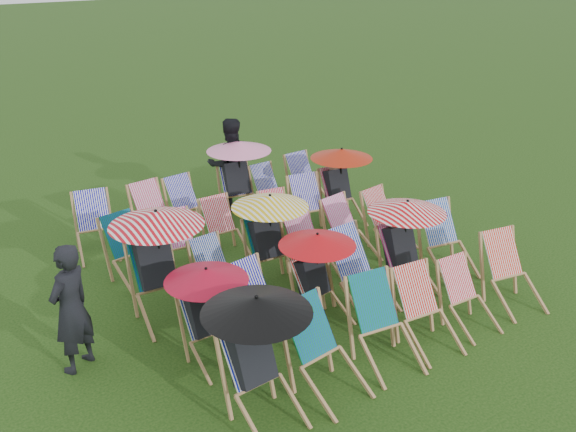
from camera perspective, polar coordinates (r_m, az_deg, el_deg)
ground at (r=9.45m, az=0.52°, el=-5.53°), size 100.00×100.00×0.00m
deckchair_0 at (r=6.58m, az=-2.51°, el=-12.45°), size 1.13×1.19×1.34m
deckchair_1 at (r=7.03m, az=3.43°, el=-11.98°), size 0.77×0.99×0.99m
deckchair_2 at (r=7.54m, az=8.66°, el=-9.58°), size 0.76×0.98×0.99m
deckchair_3 at (r=7.95m, az=12.33°, el=-8.28°), size 0.69×0.91×0.93m
deckchair_4 at (r=8.46m, az=15.82°, el=-6.92°), size 0.59×0.80×0.84m
deckchair_5 at (r=9.11m, az=19.42°, el=-4.77°), size 0.77×0.97×0.95m
deckchair_6 at (r=7.49m, az=-7.02°, el=-8.69°), size 0.97×1.02×1.15m
deckchair_7 at (r=7.76m, az=-2.27°, el=-8.29°), size 0.78×0.99×0.99m
deckchair_8 at (r=8.20m, az=2.82°, el=-5.40°), size 0.99×1.07×1.17m
deckchair_9 at (r=8.59m, az=6.60°, el=-4.94°), size 0.76×1.00×1.02m
deckchair_10 at (r=9.04m, az=10.54°, el=-2.53°), size 1.09×1.13×1.29m
deckchair_11 at (r=9.75m, az=14.05°, el=-2.09°), size 0.78×0.99×0.98m
deckchair_12 at (r=8.36m, az=-11.38°, el=-4.20°), size 1.21×1.27×1.44m
deckchair_13 at (r=8.77m, az=-6.15°, el=-5.01°), size 0.63×0.82×0.84m
deckchair_14 at (r=9.06m, az=-1.51°, el=-2.02°), size 1.09×1.14×1.30m
deckchair_15 at (r=9.40m, az=2.01°, el=-2.62°), size 0.64×0.86×0.90m
deckchair_16 at (r=9.88m, az=5.64°, el=-1.31°), size 0.75×0.94×0.92m
deckchair_17 at (r=10.37m, az=8.98°, el=-0.37°), size 0.71×0.90×0.89m
deckchair_18 at (r=9.46m, az=-13.64°, el=-3.02°), size 0.75×0.95×0.94m
deckchair_19 at (r=9.60m, az=-9.45°, el=-2.50°), size 0.64×0.84×0.86m
deckchair_20 at (r=10.02m, az=-5.62°, el=-1.14°), size 0.57×0.80×0.86m
deckchair_21 at (r=10.36m, az=-0.72°, el=-0.32°), size 0.64×0.82×0.82m
deckchair_22 at (r=10.68m, az=2.16°, el=0.75°), size 0.75×0.95×0.94m
deckchair_23 at (r=11.18m, az=4.79°, el=2.86°), size 1.07×1.13×1.27m
deckchair_24 at (r=10.42m, az=-16.75°, el=-0.87°), size 0.78×0.96×0.94m
deckchair_25 at (r=10.61m, az=-11.55°, el=0.12°), size 0.73×0.93×0.94m
deckchair_26 at (r=10.92m, az=-8.74°, el=0.88°), size 0.69×0.89×0.89m
deckchair_27 at (r=11.35m, az=-4.35°, el=3.40°), size 1.14×1.21×1.35m
deckchair_28 at (r=11.57m, az=-1.46°, el=2.29°), size 0.59×0.80×0.83m
deckchair_29 at (r=12.00m, az=1.77°, el=3.22°), size 0.63×0.85×0.89m
person_left at (r=7.61m, az=-18.74°, el=-7.79°), size 0.68×0.62×1.56m
person_rear at (r=11.64m, az=-5.16°, el=4.60°), size 0.98×0.86×1.70m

